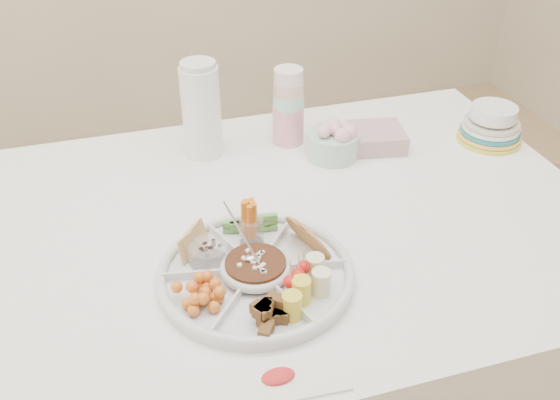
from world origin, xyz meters
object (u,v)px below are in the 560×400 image
object	(u,v)px
party_tray	(256,271)
plate_stack	(492,122)
dining_table	(271,338)
thermos	(201,108)

from	to	relation	value
party_tray	plate_stack	size ratio (longest dim) A/B	2.23
plate_stack	dining_table	bearing A→B (deg)	-165.03
party_tray	thermos	distance (m)	0.53
plate_stack	thermos	bearing A→B (deg)	168.10
thermos	dining_table	bearing A→B (deg)	-76.51
dining_table	plate_stack	size ratio (longest dim) A/B	8.90
party_tray	dining_table	bearing A→B (deg)	66.24
party_tray	thermos	xyz separation A→B (m)	(0.00, 0.52, 0.11)
dining_table	thermos	bearing A→B (deg)	103.49
dining_table	plate_stack	world-z (taller)	plate_stack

